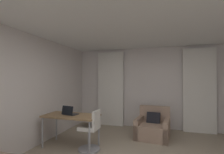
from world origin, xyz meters
The scene contains 9 objects.
wall_window centered at (0.00, 3.03, 1.30)m, with size 5.12×0.06×2.60m.
wall_left centered at (-2.53, 0.00, 1.30)m, with size 0.06×6.12×2.60m.
ceiling centered at (0.00, 0.00, 2.63)m, with size 5.12×6.12×0.06m, color white.
curtain_left_panel centered at (-1.38, 2.90, 1.25)m, with size 0.90×0.06×2.50m.
curtain_right_panel centered at (1.38, 2.90, 1.25)m, with size 0.90×0.06×2.50m.
armchair centered at (0.09, 2.10, 0.26)m, with size 0.93×0.92×0.80m.
desk centered at (-1.71, 0.91, 0.67)m, with size 1.28×0.63×0.74m.
desk_chair centered at (-1.19, 0.85, 0.39)m, with size 0.48×0.48×0.88m.
laptop centered at (-1.76, 0.91, 0.78)m, with size 0.36×0.30×0.22m.
Camera 1 is at (0.35, -2.56, 1.57)m, focal length 26.75 mm.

